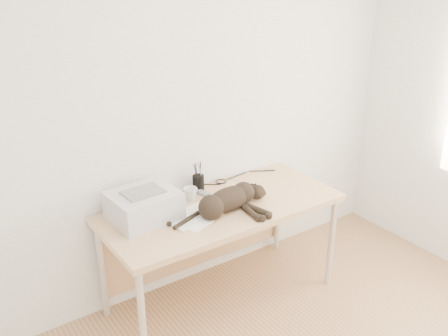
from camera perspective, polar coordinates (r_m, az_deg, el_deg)
wall_back at (r=3.37m, az=-3.69°, el=6.55°), size 3.50×0.00×3.50m
desk at (r=3.42m, az=-1.03°, el=-5.75°), size 1.60×0.70×0.74m
printer at (r=3.13m, az=-9.16°, el=-4.25°), size 0.42×0.37×0.19m
papers at (r=3.16m, az=-3.40°, el=-5.54°), size 0.41×0.34×0.01m
cat at (r=3.19m, az=0.32°, el=-3.85°), size 0.73×0.34×0.16m
mug at (r=3.35m, az=-3.87°, el=-3.01°), size 0.13×0.13×0.09m
pen_cup at (r=3.48m, az=-2.95°, el=-1.67°), size 0.08×0.08×0.21m
remote_grey at (r=3.46m, az=-2.90°, el=-2.70°), size 0.09×0.19×0.02m
remote_black at (r=3.49m, az=2.73°, el=-2.53°), size 0.15×0.16×0.02m
mouse at (r=3.52m, az=3.03°, el=-2.11°), size 0.07×0.11×0.03m
cable_tangle at (r=3.52m, az=-3.05°, el=-2.31°), size 1.36×0.08×0.01m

